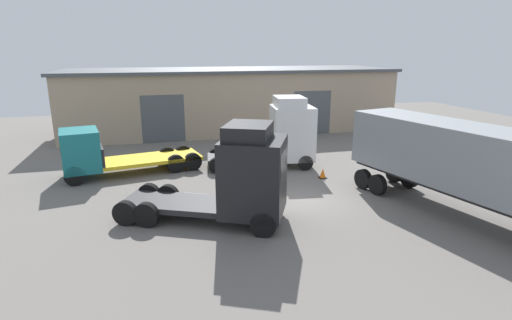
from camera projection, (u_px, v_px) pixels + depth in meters
name	position (u px, v px, depth m)	size (l,w,h in m)	color
ground_plane	(305.00, 199.00, 18.91)	(60.00, 60.00, 0.00)	slate
warehouse_building	(231.00, 99.00, 34.99)	(27.84, 8.50, 5.27)	tan
tractor_unit_white	(285.00, 134.00, 23.97)	(6.53, 3.29, 4.19)	silver
container_trailer_white	(483.00, 164.00, 15.68)	(5.35, 12.71, 3.90)	gray
flatbed_truck_teal	(103.00, 153.00, 22.06)	(7.79, 3.80, 2.72)	#197075
tractor_unit_black	(240.00, 178.00, 15.91)	(7.18, 5.12, 4.12)	black
gravel_pile	(427.00, 140.00, 27.75)	(4.71, 4.71, 1.62)	#423D38
traffic_cone	(323.00, 174.00, 22.01)	(0.40, 0.40, 0.55)	black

